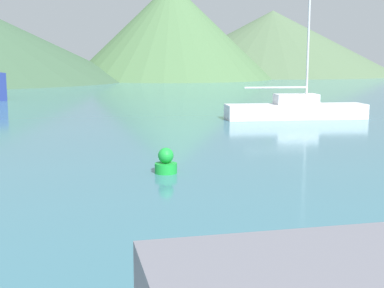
# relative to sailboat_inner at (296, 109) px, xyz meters

# --- Properties ---
(sailboat_inner) EXTENTS (7.76, 3.31, 7.68)m
(sailboat_inner) POSITION_rel_sailboat_inner_xyz_m (0.00, 0.00, 0.00)
(sailboat_inner) COLOR silver
(sailboat_inner) RESTS_ON ground_plane
(buoy_marker) EXTENTS (0.64, 0.64, 0.73)m
(buoy_marker) POSITION_rel_sailboat_inner_xyz_m (-10.81, -10.65, -0.21)
(buoy_marker) COLOR green
(buoy_marker) RESTS_ON ground_plane
(hill_east) EXTENTS (31.30, 31.30, 14.74)m
(hill_east) POSITION_rel_sailboat_inner_xyz_m (11.56, 55.42, 6.86)
(hill_east) COLOR #476B42
(hill_east) RESTS_ON ground_plane
(hill_far_east) EXTENTS (46.83, 46.83, 12.11)m
(hill_far_east) POSITION_rel_sailboat_inner_xyz_m (35.78, 67.05, 5.54)
(hill_far_east) COLOR #4C6647
(hill_far_east) RESTS_ON ground_plane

